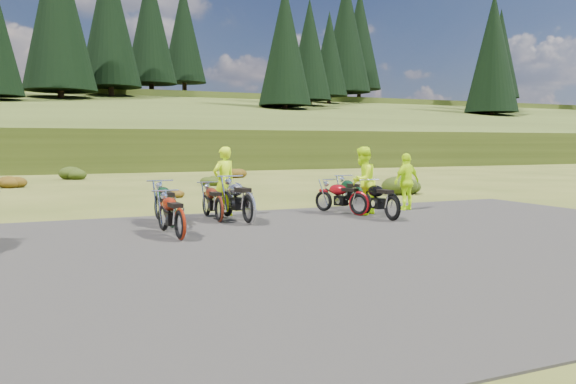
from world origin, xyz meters
name	(u,v)px	position (x,y,z in m)	size (l,w,h in m)	color
ground	(277,233)	(0.00, 0.00, 0.00)	(300.00, 300.00, 0.00)	#404818
gravel_pad	(317,249)	(0.00, -2.00, 0.00)	(20.00, 12.00, 0.04)	black
hill_slope	(96,163)	(0.00, 50.00, 0.00)	(300.00, 46.00, 3.00)	#384416
hill_plateau	(71,153)	(0.00, 110.00, 0.00)	(300.00, 90.00, 9.17)	#384416
conifer_22	(58,8)	(-3.00, 56.00, 16.77)	(7.92, 7.92, 20.00)	black
conifer_23	(109,17)	(3.00, 62.00, 17.47)	(7.48, 7.48, 19.00)	black
conifer_24	(150,25)	(9.00, 68.00, 18.16)	(7.04, 7.04, 18.00)	black
conifer_25	(184,33)	(15.00, 74.00, 18.66)	(6.60, 6.60, 17.00)	black
conifer_26	(285,44)	(21.00, 49.00, 13.37)	(6.16, 6.16, 16.00)	black
conifer_27	(310,50)	(27.00, 55.00, 14.06)	(5.72, 5.72, 15.00)	black
conifer_28	(329,54)	(33.00, 61.00, 14.76)	(5.28, 5.28, 14.00)	black
conifer_29	(346,34)	(39.00, 67.00, 18.97)	(7.92, 7.92, 20.00)	black
conifer_30	(360,39)	(45.00, 73.00, 19.66)	(7.48, 7.48, 19.00)	black
conifer_31	(493,52)	(51.00, 48.00, 14.18)	(7.04, 7.04, 18.00)	black
conifer_32	(495,56)	(57.00, 54.00, 14.87)	(6.60, 6.60, 17.00)	black
conifer_33	(496,59)	(63.00, 60.00, 15.56)	(6.16, 6.16, 16.00)	black
conifer_34	(498,62)	(69.00, 66.00, 16.26)	(5.72, 5.72, 15.00)	black
conifer_35	(499,64)	(75.00, 72.00, 16.95)	(5.28, 5.28, 14.00)	black
conifer_36	(500,54)	(81.00, 78.00, 20.16)	(7.92, 7.92, 20.00)	black
shrub_2	(11,180)	(-6.20, 16.60, 0.38)	(1.30, 1.30, 0.77)	#602E0C
shrub_3	(74,171)	(-3.30, 21.90, 0.46)	(1.56, 1.56, 0.92)	#1D310C
shrub_4	(174,192)	(-0.40, 9.20, 0.23)	(0.77, 0.77, 0.45)	#602E0C
shrub_5	(211,179)	(2.50, 14.50, 0.31)	(1.03, 1.03, 0.61)	#1D310C
shrub_6	(235,171)	(5.40, 19.80, 0.38)	(1.30, 1.30, 0.77)	#602E0C
shrub_7	(403,182)	(8.30, 7.10, 0.46)	(1.56, 1.56, 0.92)	#1D310C
shrub_8	(389,179)	(11.20, 12.40, 0.23)	(0.77, 0.77, 0.45)	#602E0C
motorcycle_1	(180,242)	(-2.24, -0.18, 0.00)	(1.89, 0.63, 0.99)	maroon
motorcycle_2	(172,229)	(-2.05, 1.60, 0.00)	(2.08, 0.69, 1.09)	black
motorcycle_3	(249,226)	(-0.19, 1.38, 0.00)	(2.25, 0.75, 1.18)	#ACADB1
motorcycle_4	(219,224)	(-0.76, 2.03, 0.00)	(1.90, 0.63, 0.99)	#521A0D
motorcycle_5	(392,222)	(3.42, 0.53, 0.00)	(1.98, 0.66, 1.04)	black
motorcycle_6	(359,217)	(3.17, 1.78, 0.00)	(1.89, 0.63, 0.99)	#9C0B11
motorcycle_7	(358,211)	(3.79, 2.91, 0.00)	(1.94, 0.65, 1.02)	black
person_middle	(224,183)	(-0.29, 3.14, 0.95)	(0.69, 0.46, 1.90)	#B8E30B
person_right_a	(362,182)	(3.36, 1.94, 0.95)	(0.92, 0.72, 1.90)	#B8E30B
person_right_b	(407,183)	(5.16, 2.40, 0.85)	(1.00, 0.41, 1.70)	#B8E30B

